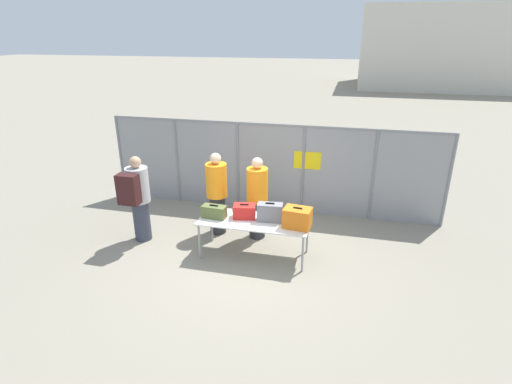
{
  "coord_description": "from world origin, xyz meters",
  "views": [
    {
      "loc": [
        1.74,
        -6.33,
        3.95
      ],
      "look_at": [
        0.05,
        0.66,
        1.05
      ],
      "focal_mm": 28.0,
      "sensor_mm": 36.0,
      "label": 1
    }
  ],
  "objects": [
    {
      "name": "suitcase_orange",
      "position": [
        0.96,
        -0.01,
        0.91
      ],
      "size": [
        0.51,
        0.39,
        0.38
      ],
      "color": "orange",
      "rests_on": "inspection_table"
    },
    {
      "name": "security_worker_near",
      "position": [
        0.04,
        0.8,
        0.88
      ],
      "size": [
        0.42,
        0.42,
        1.71
      ],
      "rotation": [
        0.0,
        0.0,
        3.22
      ],
      "color": "#2D2D33",
      "rests_on": "ground_plane"
    },
    {
      "name": "traveler_hooded",
      "position": [
        -2.2,
        0.1,
        0.97
      ],
      "size": [
        0.43,
        0.67,
        1.76
      ],
      "rotation": [
        0.0,
        0.0,
        0.08
      ],
      "color": "#383D4C",
      "rests_on": "ground_plane"
    },
    {
      "name": "inspection_table",
      "position": [
        0.15,
        0.06,
        0.68
      ],
      "size": [
        2.03,
        0.81,
        0.73
      ],
      "color": "silver",
      "rests_on": "ground_plane"
    },
    {
      "name": "fence_section",
      "position": [
        0.01,
        2.22,
        1.08
      ],
      "size": [
        7.72,
        0.07,
        2.07
      ],
      "color": "gray",
      "rests_on": "ground_plane"
    },
    {
      "name": "suitcase_olive",
      "position": [
        -0.6,
        0.01,
        0.85
      ],
      "size": [
        0.46,
        0.24,
        0.26
      ],
      "color": "#566033",
      "rests_on": "inspection_table"
    },
    {
      "name": "distant_hangar",
      "position": [
        7.75,
        27.73,
        2.87
      ],
      "size": [
        11.66,
        8.32,
        5.74
      ],
      "color": "beige",
      "rests_on": "ground_plane"
    },
    {
      "name": "security_worker_far",
      "position": [
        -0.81,
        0.81,
        0.9
      ],
      "size": [
        0.43,
        0.43,
        1.74
      ],
      "rotation": [
        0.0,
        0.0,
        2.69
      ],
      "color": "#2D2D33",
      "rests_on": "ground_plane"
    },
    {
      "name": "ground_plane",
      "position": [
        0.0,
        0.0,
        0.0
      ],
      "size": [
        120.0,
        120.0,
        0.0
      ],
      "primitive_type": "plane",
      "color": "gray"
    },
    {
      "name": "suitcase_grey",
      "position": [
        0.44,
        0.12,
        0.9
      ],
      "size": [
        0.47,
        0.26,
        0.36
      ],
      "color": "slate",
      "rests_on": "inspection_table"
    },
    {
      "name": "utility_trailer",
      "position": [
        0.65,
        3.42,
        0.41
      ],
      "size": [
        4.22,
        2.22,
        0.69
      ],
      "color": "#4C6B47",
      "rests_on": "ground_plane"
    },
    {
      "name": "suitcase_red",
      "position": [
        -0.05,
        0.15,
        0.86
      ],
      "size": [
        0.45,
        0.34,
        0.28
      ],
      "color": "red",
      "rests_on": "inspection_table"
    }
  ]
}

